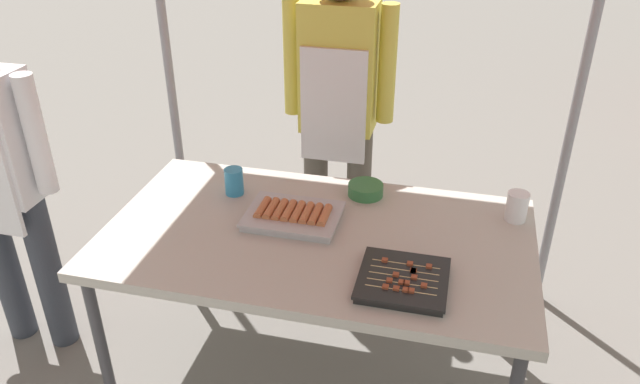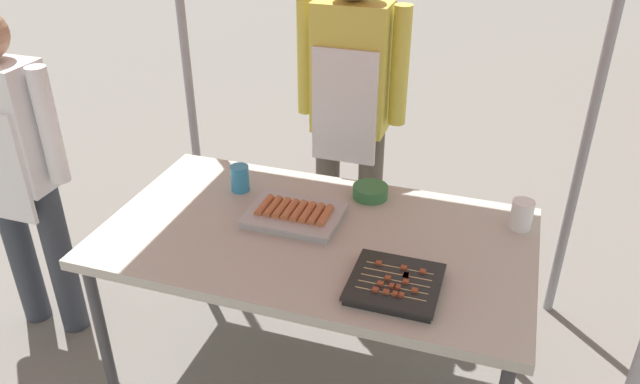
# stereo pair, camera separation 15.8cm
# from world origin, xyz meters

# --- Properties ---
(ground_plane) EXTENTS (18.00, 18.00, 0.00)m
(ground_plane) POSITION_xyz_m (0.00, 0.00, 0.00)
(ground_plane) COLOR #66605B
(stall_table) EXTENTS (1.60, 0.90, 0.75)m
(stall_table) POSITION_xyz_m (0.00, 0.00, 0.70)
(stall_table) COLOR #B7B2A8
(stall_table) RESTS_ON ground
(tray_grilled_sausages) EXTENTS (0.36, 0.27, 0.05)m
(tray_grilled_sausages) POSITION_xyz_m (-0.11, 0.07, 0.77)
(tray_grilled_sausages) COLOR #ADADB2
(tray_grilled_sausages) RESTS_ON stall_table
(tray_meat_skewers) EXTENTS (0.29, 0.29, 0.04)m
(tray_meat_skewers) POSITION_xyz_m (0.35, -0.23, 0.77)
(tray_meat_skewers) COLOR black
(tray_meat_skewers) RESTS_ON stall_table
(condiment_bowl) EXTENTS (0.15, 0.15, 0.05)m
(condiment_bowl) POSITION_xyz_m (0.13, 0.33, 0.77)
(condiment_bowl) COLOR #33723F
(condiment_bowl) RESTS_ON stall_table
(drink_cup_near_edge) EXTENTS (0.08, 0.08, 0.12)m
(drink_cup_near_edge) POSITION_xyz_m (0.72, 0.28, 0.81)
(drink_cup_near_edge) COLOR white
(drink_cup_near_edge) RESTS_ON stall_table
(drink_cup_by_wok) EXTENTS (0.08, 0.08, 0.11)m
(drink_cup_by_wok) POSITION_xyz_m (-0.41, 0.21, 0.81)
(drink_cup_by_wok) COLOR #338CBF
(drink_cup_by_wok) RESTS_ON stall_table
(vendor_woman) EXTENTS (0.52, 0.23, 1.66)m
(vendor_woman) POSITION_xyz_m (-0.09, 0.77, 0.99)
(vendor_woman) COLOR #595147
(vendor_woman) RESTS_ON ground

